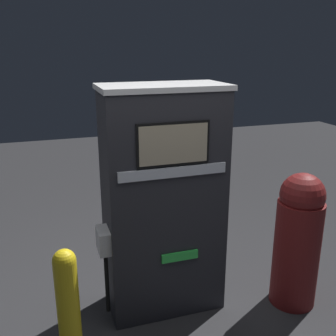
% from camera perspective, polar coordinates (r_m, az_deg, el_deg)
% --- Properties ---
extents(ground_plane, '(14.00, 14.00, 0.00)m').
position_cam_1_polar(ground_plane, '(3.49, 0.65, -21.00)').
color(ground_plane, '#2D2D30').
extents(gas_pump, '(1.05, 0.51, 1.89)m').
position_cam_1_polar(gas_pump, '(3.20, -0.70, -4.97)').
color(gas_pump, '#28282D').
rests_on(gas_pump, ground_plane).
extents(safety_bollard, '(0.15, 0.15, 0.99)m').
position_cam_1_polar(safety_bollard, '(2.75, -14.17, -19.99)').
color(safety_bollard, yellow).
rests_on(safety_bollard, ground_plane).
extents(trash_bin, '(0.39, 0.39, 1.19)m').
position_cam_1_polar(trash_bin, '(3.54, 18.30, -9.72)').
color(trash_bin, maroon).
rests_on(trash_bin, ground_plane).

